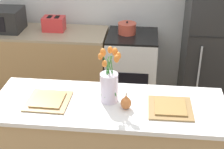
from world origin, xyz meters
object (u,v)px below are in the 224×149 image
(toaster, at_px, (54,24))
(flower_vase, at_px, (109,83))
(microwave, at_px, (2,19))
(refrigerator, at_px, (214,44))
(stove_range, at_px, (132,69))
(pear_figurine, at_px, (126,102))
(plate_setting_left, at_px, (48,101))
(plate_setting_right, at_px, (170,108))
(cooking_pot, at_px, (127,28))

(toaster, bearing_deg, flower_vase, -62.00)
(microwave, bearing_deg, refrigerator, 0.03)
(stove_range, relative_size, flower_vase, 2.10)
(toaster, bearing_deg, pear_figurine, -59.78)
(refrigerator, bearing_deg, pear_figurine, -118.88)
(stove_range, bearing_deg, refrigerator, 0.04)
(plate_setting_left, distance_m, plate_setting_right, 0.93)
(toaster, bearing_deg, plate_setting_right, -51.72)
(stove_range, xyz_separation_m, cooking_pot, (-0.07, 0.04, 0.52))
(plate_setting_left, distance_m, microwave, 1.91)
(stove_range, bearing_deg, flower_vase, -93.72)
(plate_setting_right, relative_size, microwave, 0.69)
(flower_vase, xyz_separation_m, plate_setting_left, (-0.46, -0.07, -0.14))
(flower_vase, bearing_deg, toaster, 118.00)
(toaster, xyz_separation_m, cooking_pot, (0.89, -0.01, -0.02))
(pear_figurine, relative_size, plate_setting_left, 0.40)
(refrigerator, height_order, plate_setting_right, refrigerator)
(refrigerator, bearing_deg, plate_setting_right, -109.75)
(plate_setting_right, distance_m, microwave, 2.53)
(stove_range, relative_size, plate_setting_left, 2.75)
(flower_vase, xyz_separation_m, microwave, (-1.47, 1.56, -0.06))
(refrigerator, height_order, microwave, refrigerator)
(refrigerator, distance_m, flower_vase, 1.90)
(cooking_pot, xyz_separation_m, microwave, (-1.51, -0.04, 0.07))
(pear_figurine, bearing_deg, refrigerator, 61.12)
(refrigerator, distance_m, toaster, 1.91)
(pear_figurine, relative_size, microwave, 0.28)
(plate_setting_left, bearing_deg, pear_figurine, -2.78)
(microwave, bearing_deg, stove_range, 0.02)
(toaster, height_order, cooking_pot, toaster)
(plate_setting_right, bearing_deg, cooking_pot, 104.61)
(stove_range, height_order, refrigerator, refrigerator)
(stove_range, distance_m, plate_setting_left, 1.79)
(stove_range, distance_m, flower_vase, 1.69)
(stove_range, bearing_deg, toaster, 176.98)
(refrigerator, distance_m, cooking_pot, 1.03)
(plate_setting_left, xyz_separation_m, cooking_pot, (0.50, 1.67, 0.01))
(plate_setting_right, bearing_deg, stove_range, 102.69)
(plate_setting_left, xyz_separation_m, plate_setting_right, (0.93, 0.00, 0.00))
(plate_setting_right, bearing_deg, refrigerator, 70.25)
(microwave, bearing_deg, plate_setting_right, -39.91)
(microwave, bearing_deg, plate_setting_left, -58.13)
(flower_vase, relative_size, toaster, 1.54)
(stove_range, distance_m, microwave, 1.68)
(refrigerator, xyz_separation_m, cooking_pot, (-1.02, 0.04, 0.14))
(stove_range, relative_size, refrigerator, 0.54)
(plate_setting_right, distance_m, toaster, 2.14)
(stove_range, bearing_deg, pear_figurine, -88.73)
(plate_setting_right, bearing_deg, plate_setting_left, 180.00)
(microwave, bearing_deg, cooking_pot, 1.61)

